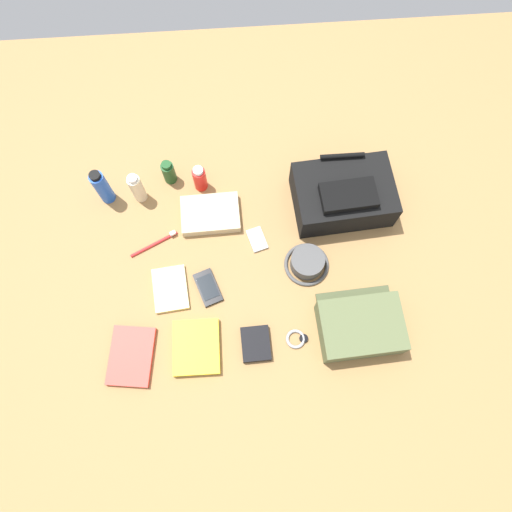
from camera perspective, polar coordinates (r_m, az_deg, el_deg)
The scene contains 17 objects.
ground_plane at distance 1.63m, azimuth 0.00°, elevation -0.60°, with size 2.64×2.02×0.02m, color olive.
backpack at distance 1.66m, azimuth 10.39°, elevation 7.21°, with size 0.35×0.25×0.15m.
toiletry_pouch at distance 1.55m, azimuth 12.37°, elevation -8.20°, with size 0.27×0.24×0.09m.
bucket_hat at distance 1.59m, azimuth 6.14°, elevation -0.80°, with size 0.15×0.15×0.06m.
deodorant_spray at distance 1.72m, azimuth -17.94°, elevation 7.87°, with size 0.05×0.05×0.17m.
lotion_bottle at distance 1.70m, azimuth -14.06°, elevation 7.91°, with size 0.04×0.04×0.14m.
shampoo_bottle at distance 1.72m, azimuth -10.41°, elevation 9.85°, with size 0.04×0.04×0.11m.
sunscreen_spray at distance 1.69m, azimuth -6.75°, elevation 9.21°, with size 0.05×0.05×0.12m.
paperback_novel at distance 1.58m, azimuth -14.70°, elevation -11.52°, with size 0.16×0.20×0.02m.
travel_guidebook at distance 1.55m, azimuth -7.16°, elevation -10.79°, with size 0.15×0.18×0.03m.
cell_phone at distance 1.59m, azimuth -5.78°, elevation -3.78°, with size 0.10×0.13×0.01m.
media_player at distance 1.63m, azimuth 0.13°, elevation 1.99°, with size 0.07×0.10×0.01m.
wristwatch at distance 1.55m, azimuth 4.89°, elevation -9.86°, with size 0.07×0.06×0.01m.
toothbrush at distance 1.66m, azimuth -11.80°, elevation 1.57°, with size 0.16×0.09×0.02m.
wallet at distance 1.54m, azimuth -0.03°, elevation -10.47°, with size 0.09×0.11×0.02m, color black.
notepad at distance 1.60m, azimuth -10.22°, elevation -3.90°, with size 0.11×0.15×0.02m, color beige.
folded_towel at distance 1.67m, azimuth -5.48°, elevation 5.02°, with size 0.20×0.14×0.04m, color #C6B289.
Camera 1 is at (-0.04, -0.52, 1.53)m, focal length 33.41 mm.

